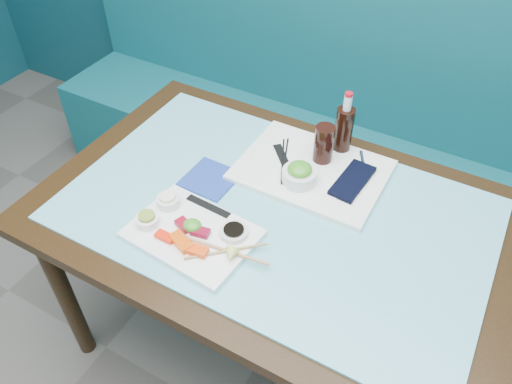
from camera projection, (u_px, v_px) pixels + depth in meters
The scene contains 34 objects.
booth_bench at pixel (358, 153), 2.26m from camera, with size 3.00×0.56×1.17m.
dining_table at pixel (274, 229), 1.53m from camera, with size 1.40×0.90×0.75m.
glass_top at pixel (275, 210), 1.47m from camera, with size 1.22×0.76×0.01m, color #68BED0.
sashimi_plate at pixel (192, 234), 1.39m from camera, with size 0.34×0.24×0.02m, color white.
salmon_left at pixel (165, 237), 1.36m from camera, with size 0.06×0.03×0.01m, color #FB250A.
salmon_mid at pixel (181, 242), 1.34m from camera, with size 0.07×0.04×0.02m, color #E54C09.
salmon_right at pixel (196, 250), 1.32m from camera, with size 0.07×0.03×0.02m, color #FF440A.
tuna_left at pixel (184, 225), 1.39m from camera, with size 0.05×0.03×0.02m, color maroon.
tuna_right at pixel (200, 232), 1.37m from camera, with size 0.05×0.03×0.02m, color maroon.
seaweed_garnish at pixel (192, 225), 1.38m from camera, with size 0.05×0.05×0.03m, color #3B9221.
ramekin_wasabi at pixel (148, 221), 1.39m from camera, with size 0.07×0.07×0.03m, color white.
wasabi_fill at pixel (147, 216), 1.38m from camera, with size 0.05×0.05×0.01m, color olive.
ramekin_ginger at pixel (168, 201), 1.45m from camera, with size 0.07×0.07×0.03m, color white.
ginger_fill at pixel (167, 197), 1.43m from camera, with size 0.05×0.05×0.01m, color #FBEDCE.
soy_dish at pixel (234, 232), 1.37m from camera, with size 0.08×0.08×0.02m, color silver.
soy_fill at pixel (234, 229), 1.36m from camera, with size 0.06×0.06×0.01m, color black.
lemon_wedge at pixel (231, 255), 1.30m from camera, with size 0.04×0.04×0.03m, color #E3E56C.
chopstick_sleeve at pixel (208, 206), 1.45m from camera, with size 0.15×0.02×0.00m, color black.
wooden_chopstick_a at pixel (223, 249), 1.33m from camera, with size 0.01×0.01×0.26m, color tan.
wooden_chopstick_b at pixel (226, 251), 1.32m from camera, with size 0.01×0.01×0.23m, color #A3814C.
serving_tray at pixel (312, 170), 1.58m from camera, with size 0.45×0.34×0.02m, color white.
paper_placemat at pixel (312, 168), 1.57m from camera, with size 0.34×0.24×0.00m, color white.
seaweed_bowl at pixel (299, 176), 1.52m from camera, with size 0.11×0.11×0.04m, color white.
seaweed_salad at pixel (300, 169), 1.50m from camera, with size 0.07×0.07×0.04m, color #3F9422.
cola_glass at pixel (324, 144), 1.56m from camera, with size 0.06×0.06×0.13m, color black.
navy_pouch at pixel (352, 181), 1.52m from camera, with size 0.08×0.18×0.01m, color black.
fork at pixel (363, 161), 1.59m from camera, with size 0.01×0.01×0.10m, color silver.
black_chopstick_a at pixel (283, 160), 1.60m from camera, with size 0.01×0.01×0.21m, color black.
black_chopstick_b at pixel (285, 160), 1.60m from camera, with size 0.01×0.01×0.23m, color black.
tray_sleeve at pixel (284, 160), 1.60m from camera, with size 0.03×0.17×0.00m, color black.
cola_bottle_body at pixel (343, 132), 1.60m from camera, with size 0.06×0.06×0.17m, color black.
cola_bottle_neck at pixel (348, 103), 1.53m from camera, with size 0.03×0.03×0.05m, color white.
cola_bottle_cap at pixel (349, 94), 1.51m from camera, with size 0.02×0.02×0.01m, color #B60B18.
blue_napkin at pixel (210, 179), 1.56m from camera, with size 0.15×0.15×0.01m, color navy.
Camera 1 is at (0.45, 0.52, 1.81)m, focal length 35.00 mm.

